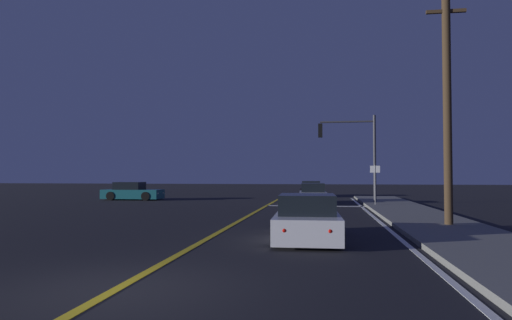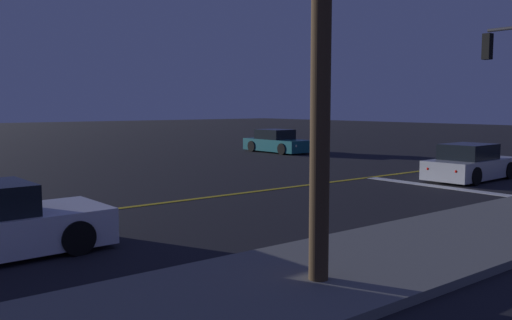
# 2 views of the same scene
# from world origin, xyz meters

# --- Properties ---
(sidewalk_right) EXTENTS (3.20, 38.92, 0.15)m
(sidewalk_right) POSITION_xyz_m (7.51, 10.81, 0.07)
(sidewalk_right) COLOR slate
(sidewalk_right) RESTS_ON ground
(lane_line_center) EXTENTS (0.20, 36.76, 0.01)m
(lane_line_center) POSITION_xyz_m (0.00, 10.81, 0.01)
(lane_line_center) COLOR gold
(lane_line_center) RESTS_ON ground
(lane_line_edge_right) EXTENTS (0.16, 36.76, 0.01)m
(lane_line_edge_right) POSITION_xyz_m (5.66, 10.81, 0.01)
(lane_line_edge_right) COLOR white
(lane_line_edge_right) RESTS_ON ground
(stop_bar) EXTENTS (5.91, 0.50, 0.01)m
(stop_bar) POSITION_xyz_m (2.96, 20.12, 0.01)
(stop_bar) COLOR white
(stop_bar) RESTS_ON ground
(car_far_approaching_silver) EXTENTS (1.97, 4.22, 1.34)m
(car_far_approaching_silver) POSITION_xyz_m (2.73, 22.51, 0.58)
(car_far_approaching_silver) COLOR #B2B5BA
(car_far_approaching_silver) RESTS_ON ground
(car_lead_oncoming_teal) EXTENTS (4.43, 1.93, 1.34)m
(car_lead_oncoming_teal) POSITION_xyz_m (-10.81, 24.71, 0.58)
(car_lead_oncoming_teal) COLOR #195960
(car_lead_oncoming_teal) RESTS_ON ground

